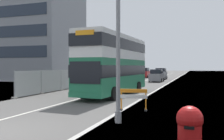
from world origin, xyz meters
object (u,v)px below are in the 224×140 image
object	(u,v)px
car_oncoming_near	(157,76)
red_pillar_postbox	(190,136)
lamppost_foreground	(118,19)
car_receding_far	(145,73)
car_receding_mid	(161,74)
double_decker_bus	(115,64)
roadworks_barrier	(133,97)

from	to	relation	value
car_oncoming_near	red_pillar_postbox	bearing A→B (deg)	-79.99
lamppost_foreground	red_pillar_postbox	xyz separation A→B (m)	(3.07, -4.29, -3.63)
car_receding_far	car_receding_mid	bearing A→B (deg)	-55.29
double_decker_bus	car_receding_far	distance (m)	32.91
double_decker_bus	red_pillar_postbox	bearing A→B (deg)	-65.47
roadworks_barrier	car_receding_far	distance (m)	40.21
double_decker_bus	car_receding_far	world-z (taller)	double_decker_bus
roadworks_barrier	car_receding_mid	bearing A→B (deg)	95.25
car_oncoming_near	car_receding_far	size ratio (longest dim) A/B	1.04
car_receding_far	lamppost_foreground	bearing A→B (deg)	-80.04
lamppost_foreground	car_oncoming_near	xyz separation A→B (m)	(-2.87, 29.39, -3.54)
car_receding_mid	roadworks_barrier	bearing A→B (deg)	-84.75
lamppost_foreground	car_receding_mid	distance (m)	36.66
car_receding_mid	lamppost_foreground	bearing A→B (deg)	-85.06
double_decker_bus	lamppost_foreground	size ratio (longest dim) A/B	1.15
lamppost_foreground	roadworks_barrier	world-z (taller)	lamppost_foreground
red_pillar_postbox	car_oncoming_near	bearing A→B (deg)	100.01
roadworks_barrier	lamppost_foreground	bearing A→B (deg)	-88.36
lamppost_foreground	red_pillar_postbox	size ratio (longest dim) A/B	6.14
double_decker_bus	car_receding_far	xyz separation A→B (m)	(-4.03, 32.62, -1.66)
lamppost_foreground	roadworks_barrier	bearing A→B (deg)	91.64
lamppost_foreground	car_receding_mid	xyz separation A→B (m)	(-3.14, 36.36, -3.46)
roadworks_barrier	car_receding_mid	distance (m)	33.40
car_receding_far	red_pillar_postbox	bearing A→B (deg)	-77.32
double_decker_bus	roadworks_barrier	distance (m)	7.92
roadworks_barrier	car_oncoming_near	world-z (taller)	car_oncoming_near
roadworks_barrier	car_receding_far	world-z (taller)	car_receding_far
double_decker_bus	car_oncoming_near	distance (m)	19.47
car_receding_mid	car_receding_far	xyz separation A→B (m)	(-4.34, 6.26, -0.00)
roadworks_barrier	car_receding_mid	world-z (taller)	car_receding_mid
car_oncoming_near	car_receding_mid	bearing A→B (deg)	92.23
red_pillar_postbox	roadworks_barrier	xyz separation A→B (m)	(-3.16, 7.38, -0.09)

